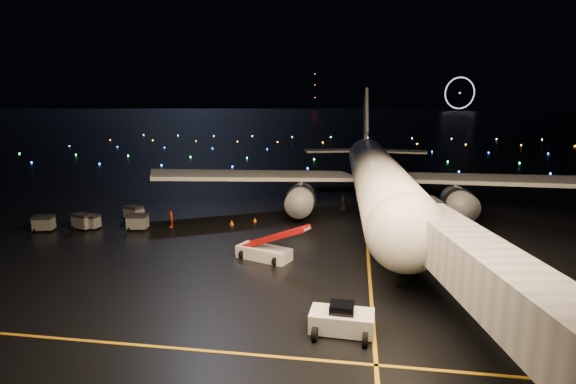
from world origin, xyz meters
name	(u,v)px	position (x,y,z in m)	size (l,w,h in m)	color
ground	(342,122)	(0.00, 300.00, 0.00)	(2000.00, 2000.00, 0.00)	black
lane_centre	(367,234)	(12.00, 15.00, 0.01)	(0.25, 80.00, 0.02)	gold
lane_cross	(87,341)	(-5.00, -10.00, 0.01)	(60.00, 0.25, 0.02)	gold
airliner	(376,148)	(13.14, 26.29, 8.23)	(58.11, 55.20, 16.46)	white
pushback_tug	(342,318)	(10.02, -6.60, 0.93)	(3.93, 2.06, 1.87)	silver
belt_loader	(264,240)	(2.58, 5.64, 1.77)	(7.30, 1.99, 3.54)	silver
crew_c	(171,219)	(-9.99, 14.43, 0.96)	(1.13, 0.47, 1.92)	orange
safety_cone_0	(255,220)	(-1.08, 18.13, 0.26)	(0.46, 0.46, 0.53)	#E35902
safety_cone_1	(307,209)	(4.44, 24.36, 0.28)	(0.49, 0.49, 0.56)	#E35902
safety_cone_2	(232,222)	(-3.47, 16.50, 0.28)	(0.49, 0.49, 0.56)	#E35902
safety_cone_3	(170,196)	(-16.64, 29.61, 0.23)	(0.40, 0.40, 0.45)	#E35902
ferris_wheel	(460,94)	(170.00, 720.00, 26.00)	(50.00, 4.00, 52.00)	black
radio_mast	(315,91)	(-60.00, 740.00, 32.00)	(1.80, 1.80, 64.00)	black
taxiway_lights	(321,148)	(0.00, 106.00, 0.18)	(164.00, 92.00, 0.36)	black
baggage_cart_0	(138,222)	(-13.29, 12.88, 0.89)	(2.10, 1.47, 1.79)	slate
baggage_cart_1	(90,222)	(-18.74, 12.42, 0.81)	(1.91, 1.34, 1.62)	slate
baggage_cart_2	(83,221)	(-19.46, 12.21, 0.89)	(2.09, 1.46, 1.78)	slate
baggage_cart_3	(134,213)	(-15.69, 16.70, 0.88)	(2.07, 1.45, 1.76)	slate
baggage_cart_4	(44,223)	(-23.35, 10.90, 0.86)	(2.03, 1.42, 1.72)	slate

